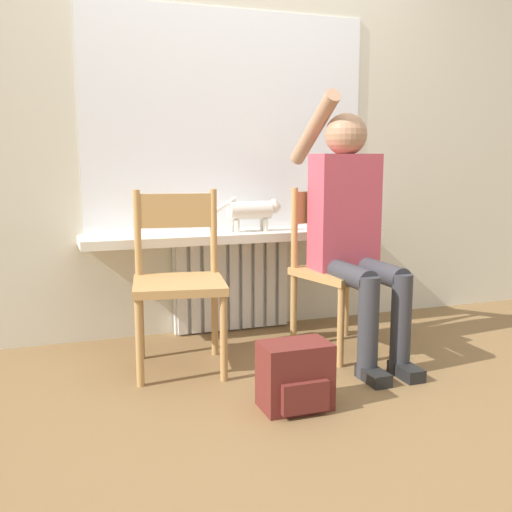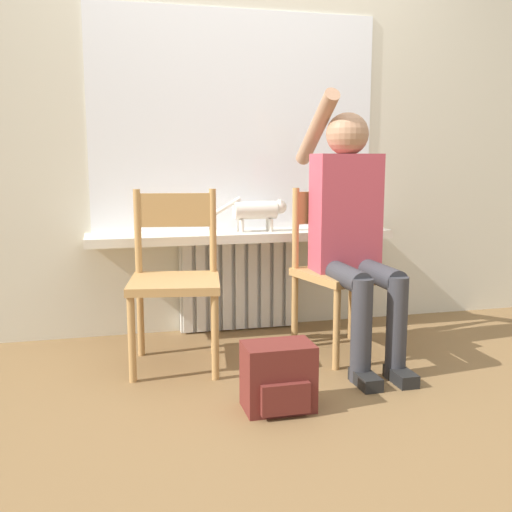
# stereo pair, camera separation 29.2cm
# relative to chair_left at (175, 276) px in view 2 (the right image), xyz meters

# --- Properties ---
(ground_plane) EXTENTS (12.00, 12.00, 0.00)m
(ground_plane) POSITION_rel_chair_left_xyz_m (0.45, -0.61, -0.46)
(ground_plane) COLOR brown
(wall_with_window) EXTENTS (7.00, 0.06, 2.70)m
(wall_with_window) POSITION_rel_chair_left_xyz_m (0.45, 0.62, 0.89)
(wall_with_window) COLOR beige
(wall_with_window) RESTS_ON ground_plane
(radiator) EXTENTS (0.71, 0.08, 0.57)m
(radiator) POSITION_rel_chair_left_xyz_m (0.45, 0.54, -0.18)
(radiator) COLOR silver
(radiator) RESTS_ON ground_plane
(windowsill) EXTENTS (1.78, 0.31, 0.05)m
(windowsill) POSITION_rel_chair_left_xyz_m (0.45, 0.44, 0.13)
(windowsill) COLOR silver
(windowsill) RESTS_ON radiator
(window_glass) EXTENTS (1.71, 0.01, 1.27)m
(window_glass) POSITION_rel_chair_left_xyz_m (0.45, 0.59, 0.79)
(window_glass) COLOR white
(window_glass) RESTS_ON windowsill
(chair_left) EXTENTS (0.50, 0.50, 0.88)m
(chair_left) POSITION_rel_chair_left_xyz_m (0.00, 0.00, 0.00)
(chair_left) COLOR #B2844C
(chair_left) RESTS_ON ground_plane
(chair_right) EXTENTS (0.53, 0.53, 0.88)m
(chair_right) POSITION_rel_chair_left_xyz_m (0.89, -0.00, 0.00)
(chair_right) COLOR #B2844C
(chair_right) RESTS_ON ground_plane
(person) EXTENTS (0.36, 0.98, 1.38)m
(person) POSITION_rel_chair_left_xyz_m (0.90, -0.11, 0.25)
(person) COLOR #333338
(person) RESTS_ON ground_plane
(cat) EXTENTS (0.44, 0.10, 0.21)m
(cat) POSITION_rel_chair_left_xyz_m (0.54, 0.43, 0.28)
(cat) COLOR silver
(cat) RESTS_ON windowsill
(backpack) EXTENTS (0.29, 0.22, 0.28)m
(backpack) POSITION_rel_chair_left_xyz_m (0.35, -0.67, -0.32)
(backpack) COLOR maroon
(backpack) RESTS_ON ground_plane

